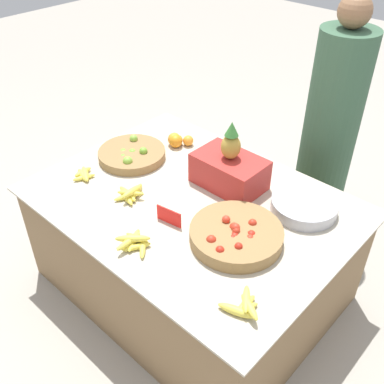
{
  "coord_description": "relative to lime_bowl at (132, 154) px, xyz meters",
  "views": [
    {
      "loc": [
        1.24,
        -1.34,
        2.06
      ],
      "look_at": [
        0.0,
        0.0,
        0.69
      ],
      "focal_mm": 42.0,
      "sensor_mm": 36.0,
      "label": 1
    }
  ],
  "objects": [
    {
      "name": "market_table",
      "position": [
        0.53,
        -0.05,
        -0.35
      ],
      "size": [
        1.59,
        1.19,
        0.64
      ],
      "color": "olive",
      "rests_on": "ground_plane"
    },
    {
      "name": "price_sign",
      "position": [
        0.57,
        -0.26,
        0.02
      ],
      "size": [
        0.14,
        0.03,
        0.08
      ],
      "rotation": [
        0.0,
        0.0,
        0.17
      ],
      "color": "red",
      "rests_on": "market_table"
    },
    {
      "name": "banana_bunch_middle_right",
      "position": [
        1.15,
        -0.43,
        -0.0
      ],
      "size": [
        0.18,
        0.16,
        0.06
      ],
      "color": "#EFDB4C",
      "rests_on": "market_table"
    },
    {
      "name": "produce_crate",
      "position": [
        0.58,
        0.18,
        0.08
      ],
      "size": [
        0.37,
        0.24,
        0.38
      ],
      "color": "#B22D28",
      "rests_on": "market_table"
    },
    {
      "name": "banana_bunch_front_right",
      "position": [
        -0.05,
        -0.31,
        -0.01
      ],
      "size": [
        0.15,
        0.14,
        0.04
      ],
      "color": "#EFDB4C",
      "rests_on": "market_table"
    },
    {
      "name": "ground_plane",
      "position": [
        0.53,
        -0.05,
        -0.67
      ],
      "size": [
        12.0,
        12.0,
        0.0
      ],
      "primitive_type": "plane",
      "color": "#ADA599"
    },
    {
      "name": "metal_bowl",
      "position": [
        1.0,
        0.26,
        0.0
      ],
      "size": [
        0.33,
        0.33,
        0.06
      ],
      "color": "#B7B7BF",
      "rests_on": "market_table"
    },
    {
      "name": "lime_bowl",
      "position": [
        0.0,
        0.0,
        0.0
      ],
      "size": [
        0.39,
        0.39,
        0.09
      ],
      "color": "olive",
      "rests_on": "market_table"
    },
    {
      "name": "tomato_basket",
      "position": [
        0.88,
        -0.14,
        0.01
      ],
      "size": [
        0.43,
        0.43,
        0.1
      ],
      "color": "olive",
      "rests_on": "market_table"
    },
    {
      "name": "vendor_person",
      "position": [
        0.76,
        0.92,
        0.03
      ],
      "size": [
        0.32,
        0.32,
        1.52
      ],
      "color": "#385B42",
      "rests_on": "ground_plane"
    },
    {
      "name": "banana_bunch_middle_left",
      "position": [
        0.28,
        -0.25,
        -0.0
      ],
      "size": [
        0.17,
        0.2,
        0.06
      ],
      "color": "#EFDB4C",
      "rests_on": "market_table"
    },
    {
      "name": "orange_pile",
      "position": [
        0.09,
        0.28,
        0.01
      ],
      "size": [
        0.14,
        0.14,
        0.08
      ],
      "color": "orange",
      "rests_on": "market_table"
    },
    {
      "name": "banana_bunch_front_center",
      "position": [
        0.57,
        -0.48,
        -0.0
      ],
      "size": [
        0.19,
        0.18,
        0.06
      ],
      "color": "#EFDB4C",
      "rests_on": "market_table"
    }
  ]
}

